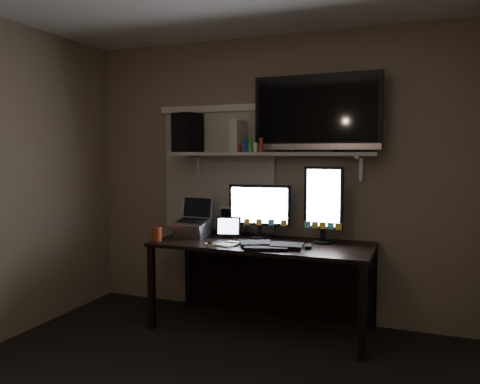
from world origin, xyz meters
The scene contains 18 objects.
back_wall centered at (0.00, 1.80, 1.25)m, with size 3.60×3.60×0.00m, color #7A6E57.
window_blinds centered at (-0.55, 1.79, 1.30)m, with size 1.10×0.02×1.10m, color beige.
desk centered at (0.00, 1.55, 0.55)m, with size 1.80×0.75×0.73m.
wall_shelf centered at (0.00, 1.62, 1.46)m, with size 1.80×0.35×0.03m, color #9F9F9A.
monitor_landscape centered at (-0.08, 1.61, 0.97)m, with size 0.54×0.06×0.48m, color black.
monitor_portrait centered at (0.48, 1.59, 1.05)m, with size 0.32×0.06×0.65m, color black.
keyboard centered at (0.12, 1.28, 0.75)m, with size 0.52×0.20×0.03m, color black.
mouse centered at (0.41, 1.33, 0.75)m, with size 0.06×0.10×0.04m, color black.
notepad centered at (-0.22, 1.24, 0.74)m, with size 0.15×0.21×0.01m, color silver.
tablet centered at (-0.33, 1.51, 0.82)m, with size 0.22×0.09×0.19m, color black.
file_sorter centered at (-0.38, 1.72, 0.85)m, with size 0.19×0.09×0.25m, color black.
laptop centered at (-0.66, 1.45, 0.90)m, with size 0.31×0.25×0.34m, color #A9A9AE.
cup centered at (-0.85, 1.17, 0.79)m, with size 0.08×0.08×0.12m, color maroon.
sticky_notes centered at (-0.26, 1.28, 0.73)m, with size 0.32×0.23×0.00m, color yellow, non-canonical shape.
tv centered at (0.39, 1.67, 1.80)m, with size 1.07×0.19×0.64m, color black.
game_console centered at (-0.29, 1.63, 1.62)m, with size 0.07×0.23×0.28m, color beige.
speaker centered at (-0.80, 1.65, 1.66)m, with size 0.19×0.24×0.36m, color black.
bottles centered at (-0.16, 1.56, 1.55)m, with size 0.22×0.05×0.14m, color #A50F0C, non-canonical shape.
Camera 1 is at (1.20, -2.22, 1.48)m, focal length 35.00 mm.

